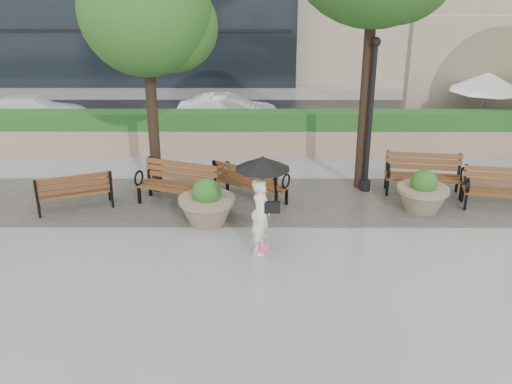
{
  "coord_description": "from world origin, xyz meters",
  "views": [
    {
      "loc": [
        -0.87,
        -10.55,
        5.77
      ],
      "look_at": [
        -0.9,
        0.91,
        1.1
      ],
      "focal_mm": 40.0,
      "sensor_mm": 36.0,
      "label": 1
    }
  ],
  "objects_px": {
    "planter_left": "(207,206)",
    "car_right": "(228,111)",
    "bench_1": "(177,193)",
    "bench_3": "(423,183)",
    "pedestrian": "(262,196)",
    "bench_2": "(250,190)",
    "planter_right": "(423,195)",
    "car_left": "(32,112)",
    "lamppost": "(370,127)",
    "bench_4": "(502,198)",
    "bench_0": "(75,198)"
  },
  "relations": [
    {
      "from": "bench_0",
      "to": "pedestrian",
      "type": "bearing_deg",
      "value": 133.03
    },
    {
      "from": "bench_1",
      "to": "pedestrian",
      "type": "relative_size",
      "value": 1.01
    },
    {
      "from": "bench_4",
      "to": "lamppost",
      "type": "height_order",
      "value": "lamppost"
    },
    {
      "from": "bench_4",
      "to": "planter_left",
      "type": "relative_size",
      "value": 1.5
    },
    {
      "from": "bench_2",
      "to": "lamppost",
      "type": "relative_size",
      "value": 0.5
    },
    {
      "from": "bench_2",
      "to": "planter_right",
      "type": "bearing_deg",
      "value": -156.06
    },
    {
      "from": "bench_2",
      "to": "planter_left",
      "type": "relative_size",
      "value": 1.52
    },
    {
      "from": "pedestrian",
      "to": "bench_3",
      "type": "bearing_deg",
      "value": -30.21
    },
    {
      "from": "bench_1",
      "to": "planter_right",
      "type": "bearing_deg",
      "value": 16.88
    },
    {
      "from": "bench_3",
      "to": "car_left",
      "type": "bearing_deg",
      "value": 160.81
    },
    {
      "from": "bench_0",
      "to": "lamppost",
      "type": "distance_m",
      "value": 7.68
    },
    {
      "from": "bench_1",
      "to": "car_right",
      "type": "relative_size",
      "value": 0.57
    },
    {
      "from": "car_right",
      "to": "pedestrian",
      "type": "height_order",
      "value": "pedestrian"
    },
    {
      "from": "bench_0",
      "to": "car_right",
      "type": "xyz_separation_m",
      "value": [
        3.45,
        7.5,
        0.32
      ]
    },
    {
      "from": "planter_right",
      "to": "car_left",
      "type": "height_order",
      "value": "car_left"
    },
    {
      "from": "bench_2",
      "to": "car_right",
      "type": "relative_size",
      "value": 0.54
    },
    {
      "from": "bench_4",
      "to": "lamppost",
      "type": "relative_size",
      "value": 0.49
    },
    {
      "from": "car_left",
      "to": "car_right",
      "type": "distance_m",
      "value": 7.23
    },
    {
      "from": "planter_left",
      "to": "planter_right",
      "type": "relative_size",
      "value": 1.05
    },
    {
      "from": "planter_right",
      "to": "lamppost",
      "type": "bearing_deg",
      "value": 132.15
    },
    {
      "from": "planter_right",
      "to": "bench_4",
      "type": "bearing_deg",
      "value": 2.5
    },
    {
      "from": "planter_left",
      "to": "car_right",
      "type": "relative_size",
      "value": 0.36
    },
    {
      "from": "bench_1",
      "to": "bench_3",
      "type": "distance_m",
      "value": 6.44
    },
    {
      "from": "bench_2",
      "to": "car_left",
      "type": "bearing_deg",
      "value": -9.1
    },
    {
      "from": "bench_0",
      "to": "planter_left",
      "type": "bearing_deg",
      "value": 145.14
    },
    {
      "from": "bench_0",
      "to": "planter_left",
      "type": "distance_m",
      "value": 3.44
    },
    {
      "from": "bench_4",
      "to": "car_right",
      "type": "bearing_deg",
      "value": 144.59
    },
    {
      "from": "bench_1",
      "to": "bench_4",
      "type": "bearing_deg",
      "value": 18.25
    },
    {
      "from": "bench_2",
      "to": "car_right",
      "type": "distance_m",
      "value": 7.04
    },
    {
      "from": "planter_left",
      "to": "pedestrian",
      "type": "relative_size",
      "value": 0.63
    },
    {
      "from": "car_left",
      "to": "lamppost",
      "type": "bearing_deg",
      "value": -131.74
    },
    {
      "from": "car_right",
      "to": "car_left",
      "type": "bearing_deg",
      "value": 88.7
    },
    {
      "from": "bench_0",
      "to": "planter_left",
      "type": "xyz_separation_m",
      "value": [
        3.34,
        -0.79,
        0.14
      ]
    },
    {
      "from": "planter_left",
      "to": "car_left",
      "type": "relative_size",
      "value": 0.32
    },
    {
      "from": "planter_left",
      "to": "bench_4",
      "type": "bearing_deg",
      "value": 6.58
    },
    {
      "from": "bench_0",
      "to": "pedestrian",
      "type": "relative_size",
      "value": 0.93
    },
    {
      "from": "pedestrian",
      "to": "car_left",
      "type": "bearing_deg",
      "value": 63.73
    },
    {
      "from": "bench_4",
      "to": "car_left",
      "type": "relative_size",
      "value": 0.48
    },
    {
      "from": "bench_1",
      "to": "car_left",
      "type": "distance_m",
      "value": 9.57
    },
    {
      "from": "bench_1",
      "to": "bench_4",
      "type": "distance_m",
      "value": 8.1
    },
    {
      "from": "bench_4",
      "to": "planter_right",
      "type": "height_order",
      "value": "planter_right"
    },
    {
      "from": "bench_4",
      "to": "planter_left",
      "type": "xyz_separation_m",
      "value": [
        -7.27,
        -0.84,
        0.13
      ]
    },
    {
      "from": "bench_0",
      "to": "pedestrian",
      "type": "distance_m",
      "value": 5.21
    },
    {
      "from": "bench_4",
      "to": "car_left",
      "type": "xyz_separation_m",
      "value": [
        -14.38,
        7.45,
        0.3
      ]
    },
    {
      "from": "bench_3",
      "to": "pedestrian",
      "type": "distance_m",
      "value": 5.45
    },
    {
      "from": "bench_2",
      "to": "planter_right",
      "type": "xyz_separation_m",
      "value": [
        4.25,
        -0.57,
        0.11
      ]
    },
    {
      "from": "planter_left",
      "to": "planter_right",
      "type": "bearing_deg",
      "value": 8.11
    },
    {
      "from": "lamppost",
      "to": "car_left",
      "type": "bearing_deg",
      "value": 150.89
    },
    {
      "from": "bench_4",
      "to": "planter_left",
      "type": "distance_m",
      "value": 7.32
    },
    {
      "from": "car_right",
      "to": "bench_1",
      "type": "bearing_deg",
      "value": 171.15
    }
  ]
}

